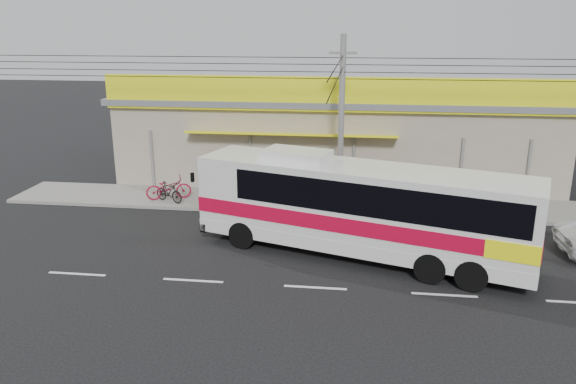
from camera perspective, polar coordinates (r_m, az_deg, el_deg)
name	(u,v)px	position (r m, az deg, el deg)	size (l,w,h in m)	color
ground	(321,257)	(20.35, 3.35, -6.56)	(120.00, 120.00, 0.00)	black
sidewalk	(330,204)	(25.93, 4.29, -1.18)	(30.00, 3.20, 0.15)	slate
lane_markings	(315,288)	(18.08, 2.79, -9.68)	(50.00, 0.12, 0.01)	silver
storefront_building	(336,133)	(30.75, 4.95, 5.94)	(22.60, 9.20, 5.70)	gray
coach_bus	(366,205)	(19.79, 7.88, -1.30)	(12.10, 6.07, 3.67)	silver
motorbike_red	(169,188)	(26.74, -12.04, 0.44)	(0.72, 2.08, 1.09)	maroon
motorbike_dark	(169,192)	(26.31, -12.01, 0.00)	(0.44, 1.57, 0.94)	black
utility_pole	(343,67)	(23.84, 5.58, 12.50)	(34.00, 14.00, 7.64)	slate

